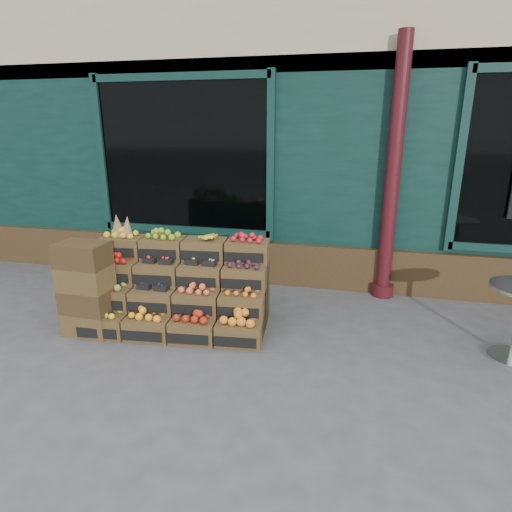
# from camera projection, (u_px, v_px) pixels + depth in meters

# --- Properties ---
(ground) EXTENTS (60.00, 60.00, 0.00)m
(ground) POSITION_uv_depth(u_px,v_px,m) (259.00, 364.00, 4.07)
(ground) COLOR #4A4A4D
(ground) RESTS_ON ground
(shop_facade) EXTENTS (12.00, 6.24, 4.80)m
(shop_facade) POSITION_uv_depth(u_px,v_px,m) (321.00, 112.00, 8.10)
(shop_facade) COLOR black
(shop_facade) RESTS_ON ground
(crate_display) EXTENTS (2.02, 1.14, 1.21)m
(crate_display) POSITION_uv_depth(u_px,v_px,m) (180.00, 292.00, 4.81)
(crate_display) COLOR #4D3A1E
(crate_display) RESTS_ON ground
(spare_crates) EXTENTS (0.51, 0.36, 1.02)m
(spare_crates) POSITION_uv_depth(u_px,v_px,m) (87.00, 289.00, 4.53)
(spare_crates) COLOR #4D3A1E
(spare_crates) RESTS_ON ground
(shopkeeper) EXTENTS (0.87, 0.66, 2.15)m
(shopkeeper) POSITION_uv_depth(u_px,v_px,m) (176.00, 195.00, 6.94)
(shopkeeper) COLOR #154C1C
(shopkeeper) RESTS_ON ground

